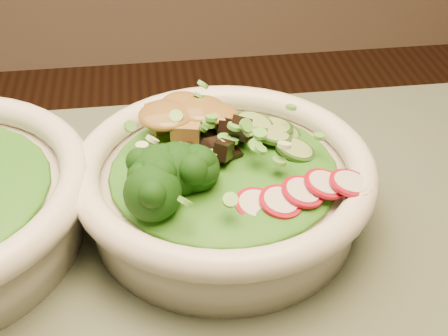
{
  "coord_description": "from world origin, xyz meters",
  "views": [
    {
      "loc": [
        0.02,
        -0.23,
        1.12
      ],
      "look_at": [
        0.08,
        0.19,
        0.81
      ],
      "focal_mm": 50.0,
      "sensor_mm": 36.0,
      "label": 1
    }
  ],
  "objects": [
    {
      "name": "salad_bowl",
      "position": [
        0.08,
        0.19,
        0.79
      ],
      "size": [
        0.26,
        0.26,
        0.07
      ],
      "rotation": [
        0.0,
        0.0,
        0.41
      ],
      "color": "silver",
      "rests_on": "dining_table"
    },
    {
      "name": "mushroom_heap",
      "position": [
        0.07,
        0.2,
        0.82
      ],
      "size": [
        0.09,
        0.09,
        0.04
      ],
      "primitive_type": null,
      "rotation": [
        0.0,
        0.0,
        0.41
      ],
      "color": "black",
      "rests_on": "salad_bowl"
    },
    {
      "name": "tofu_cubes",
      "position": [
        0.04,
        0.24,
        0.82
      ],
      "size": [
        0.1,
        0.09,
        0.03
      ],
      "primitive_type": null,
      "rotation": [
        0.0,
        0.0,
        0.41
      ],
      "color": "#A66F37",
      "rests_on": "salad_bowl"
    },
    {
      "name": "broccoli_florets",
      "position": [
        0.03,
        0.15,
        0.82
      ],
      "size": [
        0.1,
        0.09,
        0.04
      ],
      "primitive_type": null,
      "rotation": [
        0.0,
        0.0,
        0.41
      ],
      "color": "black",
      "rests_on": "salad_bowl"
    },
    {
      "name": "cucumber_slices",
      "position": [
        0.13,
        0.22,
        0.82
      ],
      "size": [
        0.09,
        0.09,
        0.03
      ],
      "primitive_type": null,
      "rotation": [
        0.0,
        0.0,
        0.41
      ],
      "color": "#90B665",
      "rests_on": "salad_bowl"
    },
    {
      "name": "radish_slices",
      "position": [
        0.11,
        0.13,
        0.81
      ],
      "size": [
        0.11,
        0.08,
        0.02
      ],
      "primitive_type": null,
      "rotation": [
        0.0,
        0.0,
        0.41
      ],
      "color": "maroon",
      "rests_on": "salad_bowl"
    },
    {
      "name": "scallion_garnish",
      "position": [
        0.08,
        0.19,
        0.83
      ],
      "size": [
        0.18,
        0.18,
        0.02
      ],
      "primitive_type": null,
      "color": "#58AD3D",
      "rests_on": "salad_bowl"
    },
    {
      "name": "peanut_sauce",
      "position": [
        0.04,
        0.24,
        0.83
      ],
      "size": [
        0.07,
        0.05,
        0.02
      ],
      "primitive_type": "ellipsoid",
      "color": "brown",
      "rests_on": "tofu_cubes"
    },
    {
      "name": "lettuce_bed",
      "position": [
        0.08,
        0.19,
        0.81
      ],
      "size": [
        0.2,
        0.2,
        0.02
      ],
      "primitive_type": "ellipsoid",
      "color": "#1B5C13",
      "rests_on": "salad_bowl"
    }
  ]
}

